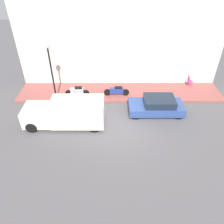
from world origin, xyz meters
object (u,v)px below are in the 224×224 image
Objects in this scene: streetlamp at (50,60)px; cafe_chair at (190,81)px; parked_car at (157,106)px; motorcycle_blue at (117,91)px; scooter_silver at (77,91)px; delivery_van at (66,113)px.

streetlamp is 4.81× the size of cafe_chair.
parked_car reaches higher than motorcycle_blue.
cafe_chair is (1.98, -11.13, -2.67)m from streetlamp.
scooter_silver is (2.02, 6.03, 0.01)m from parked_car.
parked_car is at bearing -126.75° from motorcycle_blue.
delivery_van is 4.12m from streetlamp.
cafe_chair is (1.67, -9.47, 0.07)m from scooter_silver.
delivery_van is at bearing -156.06° from streetlamp.
parked_car is 6.49m from delivery_van.
parked_car is 0.74× the size of delivery_van.
delivery_van reaches higher than parked_car.
delivery_van is 2.75× the size of scooter_silver.
delivery_van is at bearing 117.38° from cafe_chair.
parked_car is 3.58m from motorcycle_blue.
scooter_silver is at bearing 71.53° from parked_car.
cafe_chair is (5.06, -9.77, -0.29)m from delivery_van.
motorcycle_blue is 0.46× the size of streetlamp.
cafe_chair reaches higher than motorcycle_blue.
parked_car is 6.36m from scooter_silver.
delivery_van is at bearing 102.22° from parked_car.
motorcycle_blue is at bearing -87.73° from scooter_silver.
streetlamp is (1.70, 7.70, 2.75)m from parked_car.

